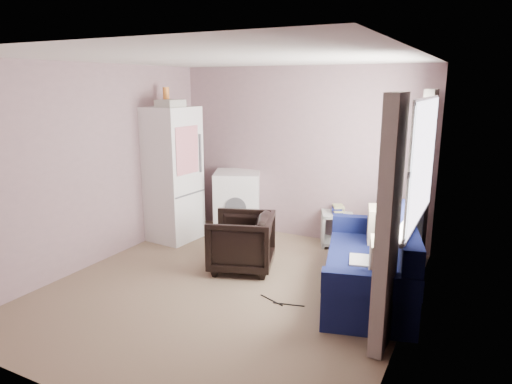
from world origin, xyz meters
TOP-DOWN VIEW (x-y plane):
  - room at (0.02, 0.01)m, footprint 3.84×4.24m
  - armchair at (-0.14, 0.58)m, footprint 0.91×0.94m
  - fridge at (-1.60, 1.14)m, footprint 0.73×0.72m
  - washing_machine at (-0.90, 1.82)m, footprint 0.89×0.89m
  - side_table at (0.65, 1.96)m, footprint 0.56×0.56m
  - sofa at (1.48, 0.62)m, footprint 1.33×2.09m
  - window_dressing at (1.78, 0.70)m, footprint 0.17×2.62m
  - floor_cables at (0.66, -0.04)m, footprint 0.52×0.13m

SIDE VIEW (x-z plane):
  - floor_cables at x=0.66m, z-range 0.00..0.01m
  - side_table at x=0.65m, z-range -0.02..0.57m
  - sofa at x=1.48m, z-range -0.12..0.75m
  - armchair at x=-0.14m, z-range 0.00..0.77m
  - washing_machine at x=-0.90m, z-range 0.02..0.97m
  - fridge at x=-1.60m, z-range -0.12..2.08m
  - window_dressing at x=1.78m, z-range 0.02..2.20m
  - room at x=0.02m, z-range -0.02..2.52m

